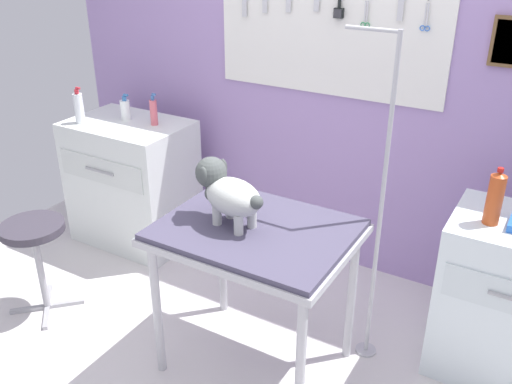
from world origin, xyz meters
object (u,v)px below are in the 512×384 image
grooming_arm (378,222)px  soda_bottle (495,198)px  counter_left (133,182)px  stool (34,240)px  pump_bottle_white (154,112)px  dog (227,192)px  grooming_table (256,242)px

grooming_arm → soda_bottle: (0.47, 0.16, 0.18)m
grooming_arm → counter_left: (-1.87, 0.32, -0.35)m
stool → pump_bottle_white: pump_bottle_white is taller
grooming_arm → pump_bottle_white: 1.73m
counter_left → dog: bearing=-29.4°
grooming_table → dog: dog is taller
dog → stool: size_ratio=0.72×
dog → pump_bottle_white: 1.33m
grooming_table → soda_bottle: bearing=29.5°
stool → pump_bottle_white: size_ratio=2.70×
counter_left → soda_bottle: 2.41m
grooming_table → counter_left: (-1.41, 0.69, -0.29)m
counter_left → pump_bottle_white: (0.19, 0.06, 0.53)m
soda_bottle → grooming_table: bearing=-150.5°
pump_bottle_white → soda_bottle: (2.15, -0.21, 0.00)m
grooming_arm → dog: bearing=-146.4°
grooming_arm → stool: 1.90m
grooming_table → dog: size_ratio=2.20×
stool → soda_bottle: size_ratio=2.09×
grooming_table → grooming_arm: size_ratio=0.53×
grooming_arm → pump_bottle_white: grooming_arm is taller
grooming_table → pump_bottle_white: bearing=148.5°
grooming_arm → stool: bearing=-160.9°
grooming_arm → counter_left: size_ratio=1.93×
grooming_table → soda_bottle: 1.10m
pump_bottle_white → counter_left: bearing=-162.9°
pump_bottle_white → grooming_arm: bearing=-12.6°
grooming_table → dog: 0.28m
grooming_arm → stool: grooming_arm is taller
counter_left → soda_bottle: (2.34, -0.15, 0.53)m
counter_left → stool: (0.10, -0.93, 0.03)m
grooming_table → stool: (-1.31, -0.24, -0.25)m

